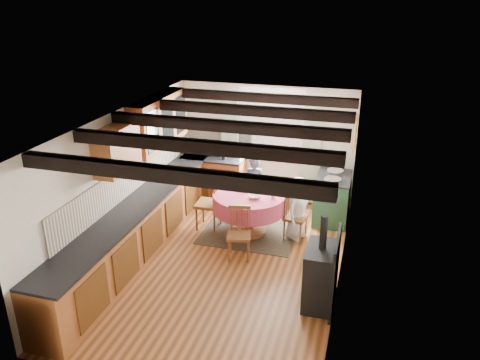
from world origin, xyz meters
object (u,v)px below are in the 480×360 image
(cast_iron_stove, at_px, (321,261))
(child_right, at_px, (297,208))
(child_far, at_px, (254,186))
(dining_table, at_px, (249,214))
(chair_near, at_px, (239,234))
(aga_range, at_px, (332,198))
(chair_left, at_px, (208,202))
(cup, at_px, (273,195))
(chair_right, at_px, (296,215))

(cast_iron_stove, bearing_deg, child_right, 109.33)
(child_far, bearing_deg, dining_table, 82.15)
(chair_near, bearing_deg, child_far, 83.69)
(dining_table, height_order, aga_range, aga_range)
(cast_iron_stove, xyz_separation_m, child_right, (-0.64, 1.82, -0.11))
(dining_table, height_order, child_far, child_far)
(chair_near, distance_m, aga_range, 2.28)
(child_right, bearing_deg, chair_left, 109.79)
(chair_near, height_order, cup, chair_near)
(chair_left, height_order, aga_range, chair_left)
(chair_near, height_order, aga_range, aga_range)
(chair_right, distance_m, child_right, 0.13)
(cast_iron_stove, relative_size, child_far, 1.14)
(cast_iron_stove, bearing_deg, aga_range, 92.32)
(cup, bearing_deg, child_far, 124.03)
(chair_near, bearing_deg, cast_iron_stove, -43.51)
(child_right, bearing_deg, chair_near, 157.51)
(dining_table, xyz_separation_m, child_right, (0.85, 0.09, 0.19))
(cast_iron_stove, bearing_deg, dining_table, 130.79)
(cast_iron_stove, height_order, child_far, cast_iron_stove)
(chair_near, relative_size, aga_range, 0.91)
(chair_right, relative_size, cup, 10.34)
(chair_left, relative_size, cup, 11.83)
(dining_table, xyz_separation_m, chair_left, (-0.78, 0.02, 0.13))
(dining_table, xyz_separation_m, cup, (0.44, -0.04, 0.43))
(chair_near, relative_size, child_right, 0.77)
(cup, bearing_deg, aga_range, 47.47)
(aga_range, bearing_deg, chair_right, -119.58)
(chair_left, bearing_deg, aga_range, 113.50)
(dining_table, distance_m, aga_range, 1.70)
(dining_table, bearing_deg, child_right, 5.99)
(aga_range, xyz_separation_m, cast_iron_stove, (0.11, -2.72, 0.24))
(dining_table, distance_m, cast_iron_stove, 2.30)
(cast_iron_stove, distance_m, child_far, 2.98)
(cast_iron_stove, relative_size, child_right, 1.20)
(chair_near, xyz_separation_m, chair_left, (-0.84, 0.88, 0.08))
(child_right, xyz_separation_m, cup, (-0.42, -0.13, 0.25))
(dining_table, relative_size, cast_iron_stove, 0.94)
(child_right, bearing_deg, chair_right, -177.13)
(aga_range, distance_m, child_right, 1.05)
(dining_table, distance_m, child_right, 0.88)
(aga_range, xyz_separation_m, child_right, (-0.53, -0.90, 0.12))
(chair_near, xyz_separation_m, chair_right, (0.78, 0.90, 0.01))
(chair_right, height_order, cup, chair_right)
(chair_left, height_order, chair_right, chair_left)
(aga_range, relative_size, child_far, 0.81)
(aga_range, height_order, cast_iron_stove, cast_iron_stove)
(chair_right, bearing_deg, child_far, 61.33)
(dining_table, bearing_deg, chair_left, 178.63)
(chair_near, relative_size, cast_iron_stove, 0.65)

